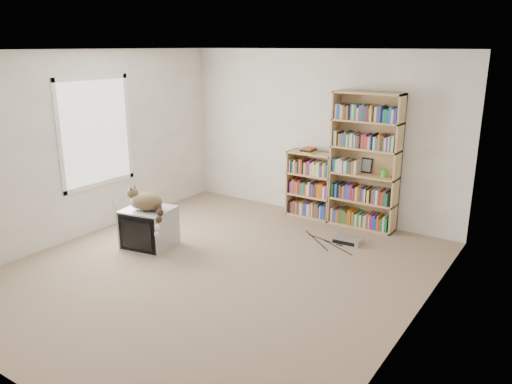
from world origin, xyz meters
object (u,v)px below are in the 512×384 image
Objects in this scene: cat at (148,205)px; crt_tv at (149,228)px; bookcase_short at (311,187)px; dvd_player at (348,240)px; bookcase_tall at (365,165)px.

crt_tv is at bearing 123.75° from cat.
cat is at bearing -114.96° from bookcase_short.
dvd_player is (0.94, -0.72, -0.43)m from bookcase_short.
crt_tv is 2.64m from dvd_player.
bookcase_tall reaches higher than dvd_player.
bookcase_tall reaches higher than bookcase_short.
bookcase_short reaches higher than crt_tv.
bookcase_short is at bearing 138.65° from dvd_player.
bookcase_tall is at bearing 37.57° from crt_tv.
dvd_player is (0.11, -0.72, -0.87)m from bookcase_tall.
crt_tv is at bearing -131.55° from bookcase_tall.
cat is 3.05m from bookcase_tall.
bookcase_tall is (2.01, 2.27, 0.66)m from crt_tv.
crt_tv reaches higher than dvd_player.
bookcase_short reaches higher than dvd_player.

